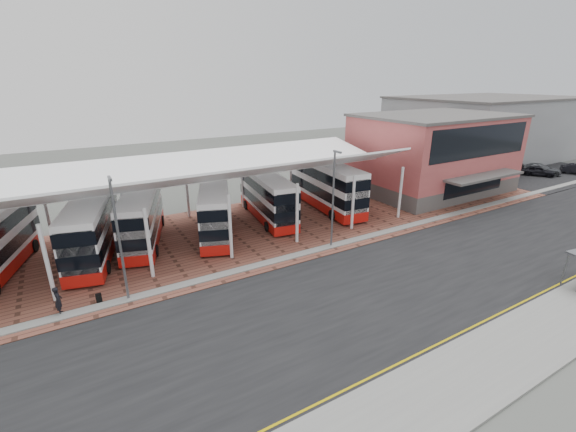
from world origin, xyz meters
name	(u,v)px	position (x,y,z in m)	size (l,w,h in m)	color
ground	(363,286)	(0.00, 0.00, 0.00)	(140.00, 140.00, 0.00)	#4A4D48
road	(373,292)	(0.00, -1.00, 0.01)	(120.00, 14.00, 0.02)	black
forecourt	(290,222)	(2.00, 13.00, 0.03)	(72.00, 16.00, 0.06)	brown
sidewalk	(486,365)	(0.00, -9.00, 0.07)	(120.00, 4.00, 0.14)	slate
north_kerb	(312,251)	(0.00, 6.20, 0.07)	(120.00, 0.80, 0.14)	slate
carpark_surface	(551,175)	(44.00, 10.00, 0.04)	(22.00, 10.00, 0.08)	black
yellow_line_near	(451,343)	(0.00, -7.00, 0.03)	(120.00, 0.12, 0.01)	#BA9D00
yellow_line_far	(446,340)	(0.00, -6.70, 0.03)	(120.00, 0.12, 0.01)	#BA9D00
canopy	(203,172)	(-6.00, 13.94, 5.80)	(37.00, 11.63, 7.07)	white
terminal	(434,153)	(23.00, 13.92, 4.66)	(18.40, 14.40, 9.25)	#4F4C4B
warehouse	(484,127)	(48.00, 24.00, 5.15)	(30.50, 20.50, 10.25)	gray
lamp_west	(119,237)	(-14.00, 6.27, 4.36)	(0.16, 0.90, 8.07)	#54565B
lamp_east	(333,197)	(2.00, 6.27, 4.36)	(0.16, 0.90, 8.07)	#54565B
bus_1	(92,228)	(-15.03, 14.33, 2.34)	(5.17, 11.42, 4.59)	white
bus_2	(142,217)	(-11.17, 15.32, 2.26)	(5.56, 10.99, 4.43)	white
bus_3	(215,210)	(-5.18, 13.94, 2.25)	(6.11, 10.89, 4.42)	white
bus_4	(267,197)	(0.60, 15.03, 2.25)	(4.02, 10.96, 4.42)	white
bus_5	(326,186)	(7.54, 14.77, 2.50)	(4.07, 12.14, 4.91)	white
pedestrian	(58,300)	(-17.75, 6.66, 0.94)	(0.65, 0.42, 1.77)	black
suitcase	(99,298)	(-15.64, 6.79, 0.36)	(0.35, 0.25, 0.60)	black
carpark_car_a	(538,171)	(41.91, 10.91, 0.80)	(1.70, 4.23, 1.44)	black
carpark_car_b	(540,169)	(43.02, 11.10, 0.85)	(2.15, 5.29, 1.54)	#4C4F54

